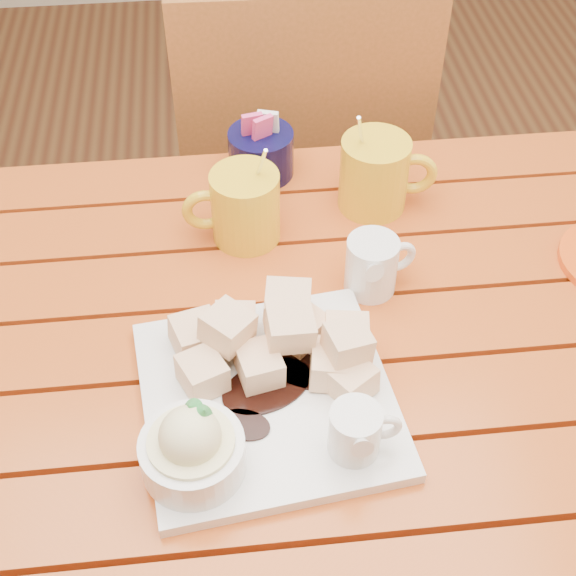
{
  "coord_description": "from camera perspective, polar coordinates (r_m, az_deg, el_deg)",
  "views": [
    {
      "loc": [
        -0.02,
        -0.67,
        1.53
      ],
      "look_at": [
        0.05,
        0.01,
        0.82
      ],
      "focal_mm": 50.0,
      "sensor_mm": 36.0,
      "label": 1
    }
  ],
  "objects": [
    {
      "name": "dessert_plate",
      "position": [
        0.92,
        -2.17,
        -7.6
      ],
      "size": [
        0.32,
        0.32,
        0.12
      ],
      "rotation": [
        0.0,
        0.0,
        0.12
      ],
      "color": "white",
      "rests_on": "table"
    },
    {
      "name": "chair_far",
      "position": [
        1.64,
        0.81,
        8.62
      ],
      "size": [
        0.47,
        0.47,
        0.96
      ],
      "rotation": [
        0.0,
        0.0,
        3.11
      ],
      "color": "brown",
      "rests_on": "ground"
    },
    {
      "name": "coffee_mug_right",
      "position": [
        1.18,
        6.3,
        8.12
      ],
      "size": [
        0.14,
        0.1,
        0.17
      ],
      "rotation": [
        0.0,
        0.0,
        -0.1
      ],
      "color": "gold",
      "rests_on": "table"
    },
    {
      "name": "cream_pitcher",
      "position": [
        1.06,
        6.1,
        1.67
      ],
      "size": [
        0.1,
        0.09,
        0.08
      ],
      "rotation": [
        0.0,
        0.0,
        0.26
      ],
      "color": "white",
      "rests_on": "table"
    },
    {
      "name": "sugar_caddy",
      "position": [
        1.25,
        -1.93,
        9.65
      ],
      "size": [
        0.1,
        0.1,
        0.11
      ],
      "color": "black",
      "rests_on": "table"
    },
    {
      "name": "coffee_mug_left",
      "position": [
        1.13,
        -3.21,
        5.86
      ],
      "size": [
        0.14,
        0.1,
        0.16
      ],
      "rotation": [
        0.0,
        0.0,
        0.03
      ],
      "color": "gold",
      "rests_on": "table"
    },
    {
      "name": "table",
      "position": [
        1.11,
        -2.6,
        -7.16
      ],
      "size": [
        1.2,
        0.79,
        0.75
      ],
      "color": "#AE4516",
      "rests_on": "ground"
    }
  ]
}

